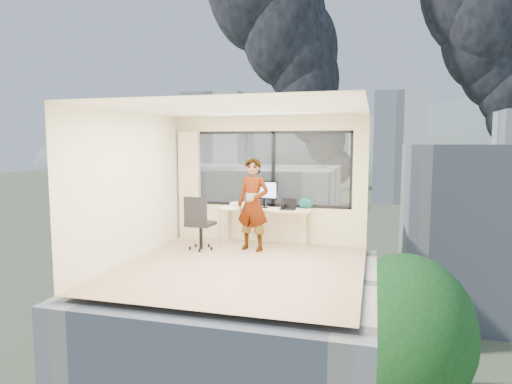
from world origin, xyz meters
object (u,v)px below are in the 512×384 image
(person, at_px, (253,205))
(chair, at_px, (201,222))
(monitor, at_px, (265,194))
(laptop, at_px, (288,205))
(game_console, at_px, (239,204))
(desk, at_px, (265,227))
(handbag, at_px, (306,203))

(person, bearing_deg, chair, -155.86)
(person, xyz_separation_m, monitor, (0.07, 0.61, 0.14))
(person, relative_size, laptop, 5.54)
(chair, bearing_deg, game_console, 66.56)
(person, bearing_deg, game_console, 136.36)
(desk, relative_size, game_console, 5.84)
(chair, distance_m, monitor, 1.44)
(desk, distance_m, monitor, 0.67)
(person, bearing_deg, laptop, 47.32)
(game_console, xyz_separation_m, handbag, (1.42, -0.06, 0.07))
(laptop, bearing_deg, person, -141.43)
(chair, bearing_deg, laptop, 25.75)
(person, relative_size, monitor, 3.19)
(desk, bearing_deg, handbag, 13.83)
(person, distance_m, laptop, 0.73)
(desk, relative_size, monitor, 3.25)
(chair, relative_size, person, 0.61)
(person, height_order, handbag, person)
(desk, xyz_separation_m, chair, (-1.10, -0.69, 0.16))
(chair, bearing_deg, monitor, 41.54)
(desk, distance_m, game_console, 0.79)
(person, relative_size, handbag, 6.10)
(game_console, height_order, laptop, laptop)
(monitor, height_order, laptop, monitor)
(monitor, relative_size, game_console, 1.79)
(desk, height_order, laptop, laptop)
(chair, relative_size, monitor, 1.94)
(desk, height_order, monitor, monitor)
(game_console, relative_size, handbag, 1.06)
(desk, distance_m, person, 0.70)
(monitor, bearing_deg, chair, -139.22)
(game_console, distance_m, handbag, 1.42)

